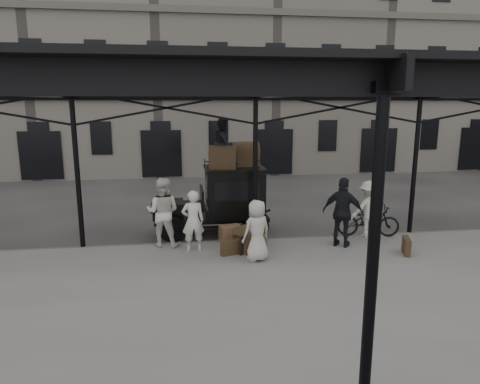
% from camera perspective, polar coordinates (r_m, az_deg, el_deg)
% --- Properties ---
extents(ground, '(120.00, 120.00, 0.00)m').
position_cam_1_polar(ground, '(11.22, 3.75, -10.13)').
color(ground, '#383533').
rests_on(ground, ground).
extents(platform, '(28.00, 8.00, 0.15)m').
position_cam_1_polar(platform, '(9.41, 6.29, -14.19)').
color(platform, slate).
rests_on(platform, ground).
extents(canopy, '(22.50, 9.00, 4.74)m').
position_cam_1_polar(canopy, '(8.74, 6.52, 14.40)').
color(canopy, black).
rests_on(canopy, ground).
extents(building_frontage, '(64.00, 8.00, 14.00)m').
position_cam_1_polar(building_frontage, '(28.40, -3.75, 17.49)').
color(building_frontage, slate).
rests_on(building_frontage, ground).
extents(taxi, '(3.65, 1.55, 2.18)m').
position_cam_1_polar(taxi, '(13.78, -2.07, -0.71)').
color(taxi, black).
rests_on(taxi, ground).
extents(porter_left, '(0.67, 0.48, 1.71)m').
position_cam_1_polar(porter_left, '(11.84, -6.29, -3.85)').
color(porter_left, silver).
rests_on(porter_left, platform).
extents(porter_midleft, '(1.12, 0.96, 1.99)m').
position_cam_1_polar(porter_midleft, '(12.37, -10.25, -2.63)').
color(porter_midleft, silver).
rests_on(porter_midleft, platform).
extents(porter_centre, '(0.93, 0.79, 1.61)m').
position_cam_1_polar(porter_centre, '(11.09, 2.26, -5.15)').
color(porter_centre, beige).
rests_on(porter_centre, platform).
extents(porter_official, '(1.24, 1.07, 2.00)m').
position_cam_1_polar(porter_official, '(12.45, 13.57, -2.66)').
color(porter_official, black).
rests_on(porter_official, platform).
extents(porter_right, '(1.20, 0.79, 1.74)m').
position_cam_1_polar(porter_right, '(13.62, 16.76, -2.16)').
color(porter_right, silver).
rests_on(porter_right, platform).
extents(bicycle, '(1.97, 1.02, 0.99)m').
position_cam_1_polar(bicycle, '(13.72, 16.74, -3.68)').
color(bicycle, black).
rests_on(bicycle, platform).
extents(porter_roof, '(0.74, 0.87, 1.55)m').
position_cam_1_polar(porter_roof, '(13.40, -2.21, 6.53)').
color(porter_roof, black).
rests_on(porter_roof, taxi).
extents(steamer_trunk_roof_near, '(0.87, 0.59, 0.60)m').
position_cam_1_polar(steamer_trunk_roof_near, '(13.30, -2.34, 4.43)').
color(steamer_trunk_roof_near, '#453620').
rests_on(steamer_trunk_roof_near, taxi).
extents(steamer_trunk_roof_far, '(0.98, 0.70, 0.66)m').
position_cam_1_polar(steamer_trunk_roof_far, '(13.84, 0.57, 4.85)').
color(steamer_trunk_roof_far, '#453620').
rests_on(steamer_trunk_roof_far, taxi).
extents(steamer_trunk_platform, '(1.00, 0.95, 0.63)m').
position_cam_1_polar(steamer_trunk_platform, '(12.01, 1.31, -6.25)').
color(steamer_trunk_platform, '#453620').
rests_on(steamer_trunk_platform, platform).
extents(wicker_hamper, '(0.68, 0.56, 0.50)m').
position_cam_1_polar(wicker_hamper, '(12.65, -1.30, -5.62)').
color(wicker_hamper, '#895F3F').
rests_on(wicker_hamper, platform).
extents(suitcase_upright, '(0.34, 0.62, 0.45)m').
position_cam_1_polar(suitcase_upright, '(12.55, 21.29, -6.72)').
color(suitcase_upright, '#453620').
rests_on(suitcase_upright, platform).
extents(suitcase_flat, '(0.62, 0.34, 0.40)m').
position_cam_1_polar(suitcase_flat, '(11.65, -1.16, -7.42)').
color(suitcase_flat, '#453620').
rests_on(suitcase_flat, platform).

